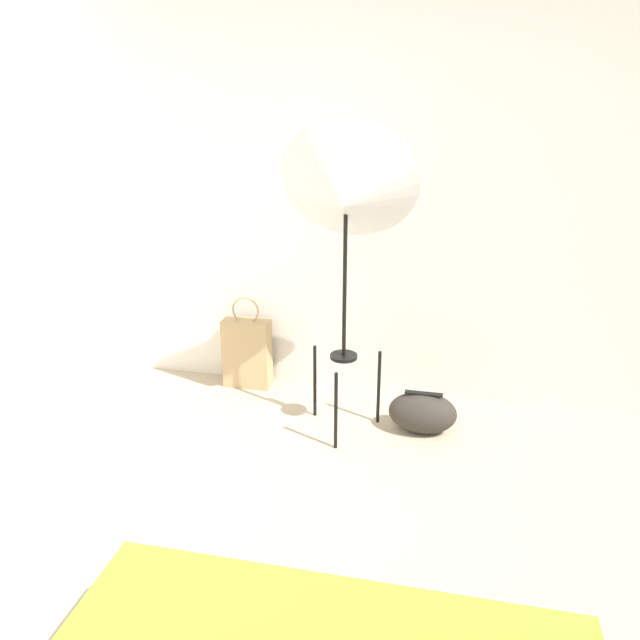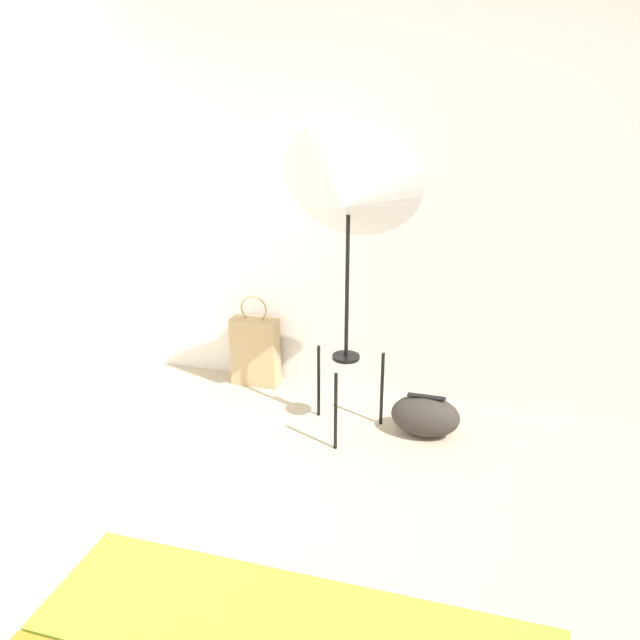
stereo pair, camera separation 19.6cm
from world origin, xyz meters
The scene contains 4 objects.
wall_back centered at (0.00, 2.21, 1.30)m, with size 8.00×0.05×2.60m.
photo_umbrella centered at (-0.10, 1.65, 1.36)m, with size 0.75×0.55×1.76m.
tote_bag centered at (-0.82, 2.07, 0.24)m, with size 0.31×0.13×0.63m.
duffel_bag centered at (0.36, 1.71, 0.12)m, with size 0.39×0.24×0.25m.
Camera 2 is at (0.65, -1.47, 1.89)m, focal length 35.00 mm.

